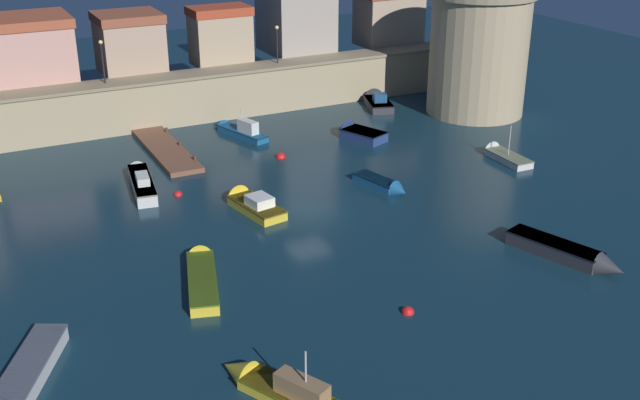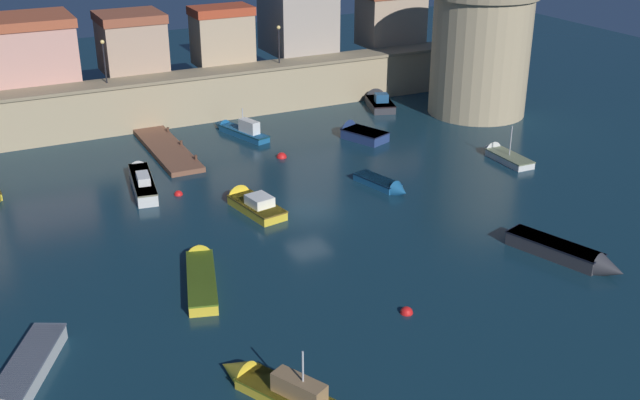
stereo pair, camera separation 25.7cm
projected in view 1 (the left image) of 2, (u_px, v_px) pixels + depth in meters
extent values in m
plane|color=#112D3D|center=(308.00, 213.00, 46.94)|extent=(117.77, 117.77, 0.00)
cube|color=tan|center=(196.00, 98.00, 63.32)|extent=(47.29, 2.60, 3.73)
cube|color=gray|center=(195.00, 74.00, 62.53)|extent=(47.29, 2.90, 0.24)
cube|color=tan|center=(27.00, 54.00, 60.14)|extent=(6.70, 5.86, 4.38)
cube|color=#AA5032|center=(22.00, 21.00, 59.13)|extent=(6.97, 6.09, 0.70)
cube|color=tan|center=(130.00, 47.00, 63.03)|extent=(4.94, 4.72, 4.10)
cube|color=brown|center=(127.00, 17.00, 62.07)|extent=(5.14, 4.91, 0.70)
cube|color=tan|center=(221.00, 40.00, 65.49)|extent=(4.85, 3.12, 4.15)
cube|color=#B24025|center=(219.00, 11.00, 64.52)|extent=(5.05, 3.25, 0.70)
cube|color=#A5988C|center=(296.00, 9.00, 69.19)|extent=(5.48, 5.99, 7.60)
cube|color=tan|center=(389.00, 20.00, 72.68)|extent=(5.78, 3.75, 4.47)
cylinder|color=tan|center=(478.00, 56.00, 64.08)|extent=(8.08, 8.08, 9.69)
cube|color=brown|center=(166.00, 150.00, 56.76)|extent=(2.43, 10.40, 0.36)
cylinder|color=#533425|center=(167.00, 132.00, 59.99)|extent=(0.20, 0.20, 0.70)
cylinder|color=#533425|center=(180.00, 145.00, 57.15)|extent=(0.20, 0.20, 0.70)
cylinder|color=#533425|center=(195.00, 160.00, 54.31)|extent=(0.20, 0.20, 0.70)
cylinder|color=black|center=(103.00, 64.00, 58.90)|extent=(0.12, 0.12, 3.02)
sphere|color=#F9D172|center=(101.00, 42.00, 58.24)|extent=(0.32, 0.32, 0.32)
cylinder|color=black|center=(277.00, 46.00, 64.96)|extent=(0.12, 0.12, 2.86)
sphere|color=#F9D172|center=(277.00, 27.00, 64.33)|extent=(0.32, 0.32, 0.32)
cube|color=gold|center=(202.00, 282.00, 38.53)|extent=(2.92, 5.82, 0.61)
cone|color=gold|center=(200.00, 251.00, 41.67)|extent=(1.65, 1.71, 1.30)
cube|color=#506E1A|center=(202.00, 277.00, 38.43)|extent=(2.98, 5.94, 0.08)
cube|color=silver|center=(508.00, 158.00, 54.89)|extent=(1.49, 3.82, 0.53)
cone|color=silver|center=(488.00, 148.00, 56.85)|extent=(1.37, 1.09, 1.35)
cube|color=#707958|center=(509.00, 155.00, 54.80)|extent=(1.52, 3.89, 0.08)
cylinder|color=#B2B2B7|center=(510.00, 140.00, 54.40)|extent=(0.08, 0.08, 2.15)
cube|color=#333338|center=(378.00, 104.00, 66.99)|extent=(3.03, 4.40, 0.68)
cone|color=#333338|center=(372.00, 96.00, 69.28)|extent=(2.03, 1.62, 1.77)
cube|color=black|center=(379.00, 101.00, 66.87)|extent=(3.09, 4.49, 0.08)
cube|color=navy|center=(380.00, 98.00, 66.34)|extent=(1.32, 1.23, 0.73)
cube|color=#99B7C6|center=(379.00, 96.00, 66.75)|extent=(0.94, 0.36, 0.44)
cube|color=gold|center=(257.00, 208.00, 46.90)|extent=(2.37, 4.47, 0.58)
cone|color=gold|center=(234.00, 194.00, 48.86)|extent=(1.76, 1.44, 1.58)
cube|color=brown|center=(257.00, 204.00, 46.80)|extent=(2.42, 4.56, 0.08)
cube|color=silver|center=(259.00, 201.00, 46.42)|extent=(1.52, 1.72, 0.59)
cube|color=#333338|center=(554.00, 248.00, 41.72)|extent=(2.95, 5.35, 0.79)
cone|color=#333338|center=(611.00, 269.00, 39.62)|extent=(1.71, 1.75, 1.34)
cube|color=black|center=(555.00, 242.00, 41.58)|extent=(3.00, 5.46, 0.08)
cube|color=#195689|center=(243.00, 133.00, 59.99)|extent=(2.53, 5.08, 0.50)
cone|color=#195689|center=(218.00, 125.00, 62.06)|extent=(1.43, 1.64, 1.08)
cube|color=#0E3239|center=(242.00, 131.00, 59.91)|extent=(2.58, 5.18, 0.08)
cube|color=silver|center=(248.00, 127.00, 59.23)|extent=(1.21, 1.91, 0.96)
cube|color=#99B7C6|center=(241.00, 123.00, 59.80)|extent=(0.64, 0.25, 0.58)
cylinder|color=#B2B2B7|center=(241.00, 119.00, 59.59)|extent=(0.08, 0.08, 1.75)
cube|color=#195689|center=(377.00, 182.00, 50.89)|extent=(1.99, 3.62, 0.50)
cone|color=#195689|center=(400.00, 191.00, 49.39)|extent=(1.35, 1.20, 1.15)
cube|color=#0B1F38|center=(377.00, 179.00, 50.80)|extent=(2.03, 3.69, 0.08)
cube|color=white|center=(30.00, 370.00, 31.71)|extent=(3.88, 5.69, 0.74)
cube|color=slate|center=(28.00, 363.00, 31.58)|extent=(3.96, 5.81, 0.08)
cube|color=navy|center=(364.00, 135.00, 59.19)|extent=(2.99, 3.77, 0.75)
cone|color=navy|center=(343.00, 130.00, 60.44)|extent=(2.02, 1.53, 1.80)
cube|color=black|center=(364.00, 131.00, 59.06)|extent=(3.05, 3.85, 0.08)
cone|color=gold|center=(237.00, 370.00, 31.91)|extent=(1.81, 1.84, 1.32)
cube|color=#5B6616|center=(306.00, 400.00, 29.84)|extent=(4.00, 6.08, 0.08)
cube|color=olive|center=(302.00, 388.00, 29.79)|extent=(1.70, 2.37, 0.82)
cube|color=#99B7C6|center=(279.00, 377.00, 30.39)|extent=(0.64, 0.36, 0.49)
cylinder|color=#B2B2B7|center=(306.00, 375.00, 29.41)|extent=(0.08, 0.08, 2.16)
cube|color=silver|center=(142.00, 185.00, 49.97)|extent=(2.09, 6.01, 0.82)
cone|color=silver|center=(136.00, 166.00, 53.10)|extent=(1.37, 1.56, 1.18)
cube|color=#747258|center=(142.00, 179.00, 49.83)|extent=(2.13, 6.13, 0.08)
cube|color=silver|center=(143.00, 179.00, 49.13)|extent=(1.00, 1.75, 0.52)
cube|color=#99B7C6|center=(141.00, 174.00, 49.84)|extent=(0.69, 0.16, 0.31)
sphere|color=red|center=(408.00, 313.00, 36.47)|extent=(0.62, 0.62, 0.62)
sphere|color=red|center=(281.00, 158.00, 55.79)|extent=(0.74, 0.74, 0.74)
sphere|color=red|center=(178.00, 195.00, 49.44)|extent=(0.56, 0.56, 0.56)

